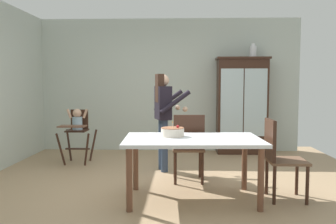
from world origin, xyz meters
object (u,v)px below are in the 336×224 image
(high_chair_with_toddler, at_px, (77,126))
(dining_table, at_px, (192,145))
(adult_person, at_px, (163,110))
(dining_chair_right_end, at_px, (278,153))
(birthday_cake, at_px, (173,132))
(ceramic_vase, at_px, (253,51))
(china_cabinet, at_px, (242,105))
(dining_chair_far_side, at_px, (189,143))

(high_chair_with_toddler, distance_m, dining_table, 2.68)
(adult_person, bearing_deg, dining_chair_right_end, -150.31)
(high_chair_with_toddler, bearing_deg, birthday_cake, -45.86)
(ceramic_vase, bearing_deg, high_chair_with_toddler, -162.30)
(dining_chair_right_end, bearing_deg, birthday_cake, 87.07)
(china_cabinet, relative_size, birthday_cake, 6.77)
(china_cabinet, height_order, dining_table, china_cabinet)
(china_cabinet, height_order, dining_chair_far_side, china_cabinet)
(ceramic_vase, distance_m, adult_person, 2.48)
(birthday_cake, bearing_deg, dining_chair_far_side, 70.26)
(high_chair_with_toddler, bearing_deg, china_cabinet, 18.63)
(dining_chair_far_side, distance_m, dining_chair_right_end, 1.23)
(dining_table, height_order, dining_chair_far_side, dining_chair_far_side)
(ceramic_vase, xyz_separation_m, dining_chair_far_side, (-1.30, -2.18, -1.46))
(adult_person, bearing_deg, china_cabinet, -61.91)
(birthday_cake, distance_m, dining_chair_right_end, 1.28)
(china_cabinet, relative_size, dining_chair_right_end, 1.97)
(dining_chair_far_side, bearing_deg, china_cabinet, -118.71)
(dining_chair_far_side, height_order, dining_chair_right_end, same)
(adult_person, bearing_deg, high_chair_with_toddler, 55.97)
(ceramic_vase, height_order, high_chair_with_toddler, ceramic_vase)
(dining_chair_right_end, bearing_deg, china_cabinet, -0.58)
(china_cabinet, xyz_separation_m, dining_table, (-1.07, -2.88, -0.30))
(ceramic_vase, distance_m, dining_chair_right_end, 3.20)
(china_cabinet, bearing_deg, dining_chair_far_side, -116.76)
(dining_table, distance_m, dining_chair_far_side, 0.71)
(ceramic_vase, relative_size, dining_chair_far_side, 0.28)
(ceramic_vase, bearing_deg, china_cabinet, -178.96)
(dining_table, bearing_deg, dining_chair_far_side, 92.46)
(dining_chair_far_side, relative_size, dining_chair_right_end, 1.00)
(high_chair_with_toddler, xyz_separation_m, adult_person, (1.52, -0.47, 0.31))
(high_chair_with_toddler, distance_m, dining_chair_far_side, 2.23)
(adult_person, height_order, dining_table, adult_person)
(china_cabinet, height_order, dining_chair_right_end, china_cabinet)
(high_chair_with_toddler, distance_m, adult_person, 1.62)
(china_cabinet, bearing_deg, adult_person, -134.91)
(ceramic_vase, relative_size, dining_chair_right_end, 0.28)
(ceramic_vase, bearing_deg, birthday_cake, -118.65)
(ceramic_vase, xyz_separation_m, birthday_cake, (-1.51, -2.76, -1.22))
(china_cabinet, height_order, ceramic_vase, ceramic_vase)
(ceramic_vase, height_order, birthday_cake, ceramic_vase)
(birthday_cake, bearing_deg, adult_person, 97.77)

